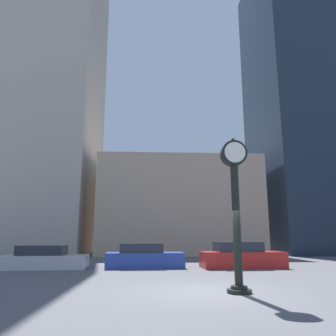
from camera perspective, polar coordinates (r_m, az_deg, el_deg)
The scene contains 8 objects.
ground_plane at distance 11.04m, azimuth 6.59°, elevation -20.59°, with size 200.00×200.00×0.00m, color #515156.
building_tall_tower at distance 40.11m, azimuth -20.30°, elevation 12.58°, with size 11.15×12.00×35.60m.
building_storefront_row at distance 35.00m, azimuth 1.60°, elevation -7.10°, with size 15.32×12.00×9.21m.
building_glass_modern at distance 42.53m, azimuth 24.28°, elevation 10.54°, with size 13.61×12.00×34.30m.
street_clock at distance 10.82m, azimuth 11.67°, elevation -5.45°, with size 0.84×0.76×4.93m.
car_silver at distance 19.43m, azimuth -20.65°, elevation -14.60°, with size 4.44×2.05×1.23m.
car_blue at distance 18.98m, azimuth -4.19°, elevation -15.24°, with size 4.38×2.03×1.33m.
car_red at distance 19.24m, azimuth 12.64°, elevation -14.86°, with size 4.62×2.04×1.40m.
Camera 1 is at (-1.73, -10.78, 1.68)m, focal length 35.00 mm.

